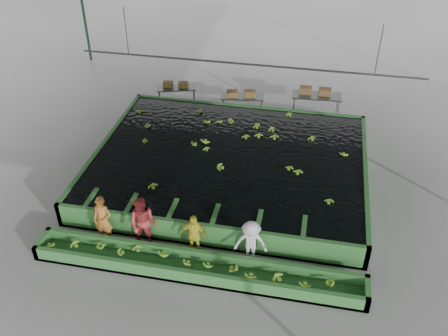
% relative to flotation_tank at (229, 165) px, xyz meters
% --- Properties ---
extents(ground, '(80.00, 80.00, 0.00)m').
position_rel_flotation_tank_xyz_m(ground, '(0.00, -1.50, -0.45)').
color(ground, gray).
rests_on(ground, ground).
extents(shed_roof, '(20.00, 22.00, 0.04)m').
position_rel_flotation_tank_xyz_m(shed_roof, '(0.00, -1.50, 4.55)').
color(shed_roof, gray).
rests_on(shed_roof, shed_posts).
extents(shed_posts, '(20.00, 22.00, 5.00)m').
position_rel_flotation_tank_xyz_m(shed_posts, '(0.00, -1.50, 2.05)').
color(shed_posts, '#234A31').
rests_on(shed_posts, ground).
extents(flotation_tank, '(10.00, 8.00, 0.90)m').
position_rel_flotation_tank_xyz_m(flotation_tank, '(0.00, 0.00, 0.00)').
color(flotation_tank, '#367836').
rests_on(flotation_tank, ground).
extents(tank_water, '(9.70, 7.70, 0.00)m').
position_rel_flotation_tank_xyz_m(tank_water, '(0.00, -0.00, 0.40)').
color(tank_water, black).
rests_on(tank_water, flotation_tank).
extents(sorting_trough, '(10.00, 1.00, 0.50)m').
position_rel_flotation_tank_xyz_m(sorting_trough, '(0.00, -5.10, -0.20)').
color(sorting_trough, '#367836').
rests_on(sorting_trough, ground).
extents(cableway_rail, '(0.08, 0.08, 14.00)m').
position_rel_flotation_tank_xyz_m(cableway_rail, '(0.00, 3.50, 2.55)').
color(cableway_rail, '#59605B').
rests_on(cableway_rail, shed_roof).
extents(rail_hanger_left, '(0.04, 0.04, 2.00)m').
position_rel_flotation_tank_xyz_m(rail_hanger_left, '(-5.00, 3.50, 3.55)').
color(rail_hanger_left, '#59605B').
rests_on(rail_hanger_left, shed_roof).
extents(rail_hanger_right, '(0.04, 0.04, 2.00)m').
position_rel_flotation_tank_xyz_m(rail_hanger_right, '(5.00, 3.50, 3.55)').
color(rail_hanger_right, '#59605B').
rests_on(rail_hanger_right, shed_roof).
extents(worker_a, '(0.63, 0.43, 1.69)m').
position_rel_flotation_tank_xyz_m(worker_a, '(-3.19, -4.30, 0.40)').
color(worker_a, orange).
rests_on(worker_a, ground).
extents(worker_b, '(0.90, 0.70, 1.86)m').
position_rel_flotation_tank_xyz_m(worker_b, '(-1.85, -4.30, 0.48)').
color(worker_b, '#BA383A').
rests_on(worker_b, ground).
extents(worker_c, '(0.89, 0.37, 1.51)m').
position_rel_flotation_tank_xyz_m(worker_c, '(-0.26, -4.30, 0.30)').
color(worker_c, yellow).
rests_on(worker_c, ground).
extents(worker_d, '(1.05, 0.66, 1.55)m').
position_rel_flotation_tank_xyz_m(worker_d, '(1.49, -4.30, 0.32)').
color(worker_d, white).
rests_on(worker_d, ground).
extents(packing_table_left, '(1.93, 1.24, 0.82)m').
position_rel_flotation_tank_xyz_m(packing_table_left, '(-3.54, 5.19, -0.04)').
color(packing_table_left, '#59605B').
rests_on(packing_table_left, ground).
extents(packing_table_mid, '(2.01, 1.01, 0.88)m').
position_rel_flotation_tank_xyz_m(packing_table_mid, '(-0.36, 4.84, -0.01)').
color(packing_table_mid, '#59605B').
rests_on(packing_table_mid, ground).
extents(packing_table_right, '(2.22, 0.99, 0.99)m').
position_rel_flotation_tank_xyz_m(packing_table_right, '(2.92, 5.38, 0.04)').
color(packing_table_right, '#59605B').
rests_on(packing_table_right, ground).
extents(box_stack_left, '(1.20, 0.49, 0.25)m').
position_rel_flotation_tank_xyz_m(box_stack_left, '(-3.58, 5.21, 0.37)').
color(box_stack_left, brown).
rests_on(box_stack_left, packing_table_left).
extents(box_stack_mid, '(1.33, 0.60, 0.28)m').
position_rel_flotation_tank_xyz_m(box_stack_mid, '(-0.41, 4.76, 0.43)').
color(box_stack_mid, brown).
rests_on(box_stack_mid, packing_table_mid).
extents(box_stack_right, '(1.38, 0.40, 0.30)m').
position_rel_flotation_tank_xyz_m(box_stack_right, '(2.82, 5.47, 0.54)').
color(box_stack_right, brown).
rests_on(box_stack_right, packing_table_right).
extents(floating_bananas, '(9.17, 6.25, 0.12)m').
position_rel_flotation_tank_xyz_m(floating_bananas, '(0.00, 0.80, 0.40)').
color(floating_bananas, '#73B32C').
rests_on(floating_bananas, tank_water).
extents(trough_bananas, '(9.21, 0.61, 0.12)m').
position_rel_flotation_tank_xyz_m(trough_bananas, '(0.00, -5.10, -0.05)').
color(trough_bananas, '#73B32C').
rests_on(trough_bananas, sorting_trough).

